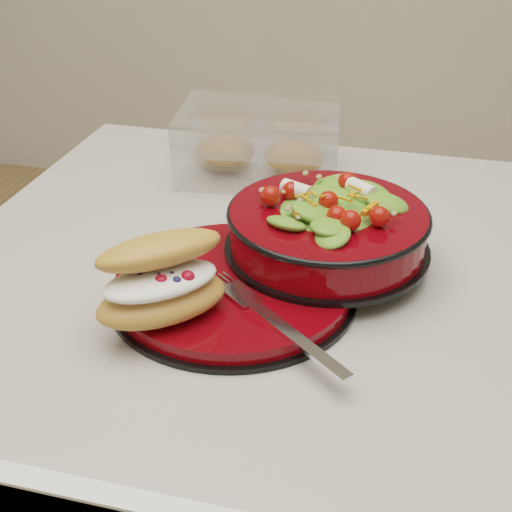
% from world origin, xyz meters
% --- Properties ---
extents(dinner_plate, '(0.26, 0.26, 0.02)m').
position_xyz_m(dinner_plate, '(-0.26, -0.08, 0.91)').
color(dinner_plate, black).
rests_on(dinner_plate, island_counter).
extents(salad_bowl, '(0.23, 0.23, 0.10)m').
position_xyz_m(salad_bowl, '(-0.18, 0.01, 0.96)').
color(salad_bowl, black).
rests_on(salad_bowl, dinner_plate).
extents(croissant, '(0.14, 0.15, 0.08)m').
position_xyz_m(croissant, '(-0.31, -0.15, 0.96)').
color(croissant, '#C8883D').
rests_on(croissant, dinner_plate).
extents(fork, '(0.15, 0.13, 0.00)m').
position_xyz_m(fork, '(-0.20, -0.15, 0.92)').
color(fork, silver).
rests_on(fork, dinner_plate).
extents(pastry_box, '(0.24, 0.19, 0.09)m').
position_xyz_m(pastry_box, '(-0.32, 0.24, 0.95)').
color(pastry_box, white).
rests_on(pastry_box, island_counter).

